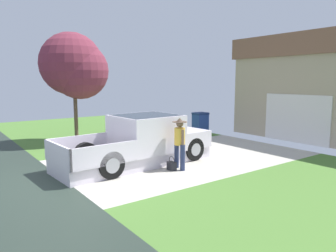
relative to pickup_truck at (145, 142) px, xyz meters
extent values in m
cube|color=#B9B2A4|center=(0.23, 1.66, -0.76)|extent=(5.20, 9.00, 0.06)
cube|color=#4C7931|center=(-8.37, 1.66, -0.76)|extent=(12.00, 9.00, 0.06)
cube|color=silver|center=(0.02, -0.37, -0.52)|extent=(2.05, 5.36, 0.42)
cube|color=silver|center=(0.00, 0.06, 0.29)|extent=(2.00, 2.13, 1.20)
cube|color=#1E2833|center=(0.00, 0.06, 0.65)|extent=(1.76, 1.96, 0.50)
cube|color=silver|center=(-0.10, 1.66, -0.02)|extent=(1.95, 1.30, 0.57)
cube|color=black|center=(0.12, -1.97, -0.28)|extent=(2.00, 2.15, 0.06)
cube|color=silver|center=(-0.79, -2.03, 0.00)|extent=(0.18, 2.04, 0.61)
cube|color=silver|center=(1.03, -1.92, 0.00)|extent=(0.18, 2.04, 0.61)
cube|color=silver|center=(0.18, -2.96, 0.00)|extent=(1.88, 0.17, 0.61)
cube|color=black|center=(-1.08, 0.70, 0.56)|extent=(0.11, 0.19, 0.20)
cylinder|color=black|center=(-0.90, 1.43, -0.33)|extent=(0.31, 0.81, 0.80)
cylinder|color=#9E9EA3|center=(-0.90, 1.43, -0.33)|extent=(0.31, 0.46, 0.44)
cylinder|color=black|center=(0.72, 1.53, -0.33)|extent=(0.31, 0.81, 0.80)
cylinder|color=#9E9EA3|center=(0.72, 1.53, -0.33)|extent=(0.31, 0.46, 0.44)
cylinder|color=black|center=(-0.70, -1.82, -0.33)|extent=(0.31, 0.81, 0.80)
cylinder|color=#9E9EA3|center=(-0.70, -1.82, -0.33)|extent=(0.31, 0.46, 0.44)
cylinder|color=black|center=(0.92, -1.72, -0.33)|extent=(0.31, 0.81, 0.80)
cylinder|color=#9E9EA3|center=(0.92, -1.72, -0.33)|extent=(0.31, 0.46, 0.44)
cylinder|color=navy|center=(1.48, 0.44, -0.32)|extent=(0.15, 0.15, 0.81)
cylinder|color=navy|center=(1.11, 0.49, -0.32)|extent=(0.15, 0.15, 0.81)
cylinder|color=gold|center=(1.30, 0.47, 0.32)|extent=(0.33, 0.33, 0.53)
cylinder|color=brown|center=(1.49, 0.44, 0.26)|extent=(0.09, 0.09, 0.60)
cylinder|color=brown|center=(1.11, 0.49, 0.26)|extent=(0.09, 0.09, 0.60)
sphere|color=brown|center=(1.30, 0.47, 0.72)|extent=(0.23, 0.23, 0.23)
cylinder|color=brown|center=(1.30, 0.47, 0.77)|extent=(0.47, 0.47, 0.01)
cone|color=brown|center=(1.30, 0.47, 0.83)|extent=(0.24, 0.24, 0.13)
cube|color=#232328|center=(1.26, 0.19, -0.60)|extent=(0.29, 0.18, 0.26)
torus|color=#232328|center=(1.26, 0.19, -0.42)|extent=(0.27, 0.02, 0.27)
cube|color=silver|center=(0.92, 7.39, 0.35)|extent=(3.16, 0.06, 2.15)
cylinder|color=brown|center=(-4.85, -0.57, 0.50)|extent=(0.16, 0.16, 2.45)
sphere|color=brown|center=(-5.02, -0.62, 2.76)|extent=(2.74, 2.74, 2.74)
sphere|color=brown|center=(-4.82, -0.32, 2.46)|extent=(2.50, 2.50, 2.50)
cube|color=navy|center=(-3.25, 5.43, -0.17)|extent=(0.58, 0.68, 0.94)
cube|color=navy|center=(-3.25, 5.43, 0.35)|extent=(0.60, 0.71, 0.10)
cylinder|color=black|center=(-3.47, 5.15, -0.64)|extent=(0.05, 0.18, 0.18)
cylinder|color=black|center=(-3.03, 5.15, -0.64)|extent=(0.05, 0.18, 0.18)
camera|label=1|loc=(8.91, -5.56, 2.03)|focal=33.93mm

